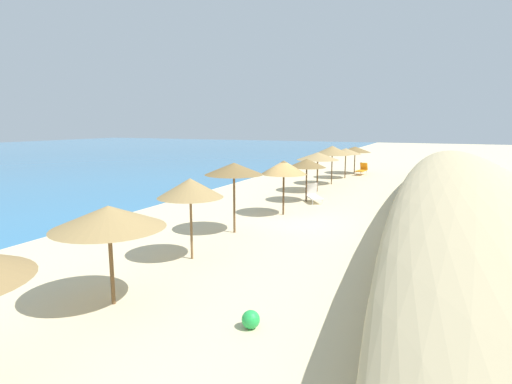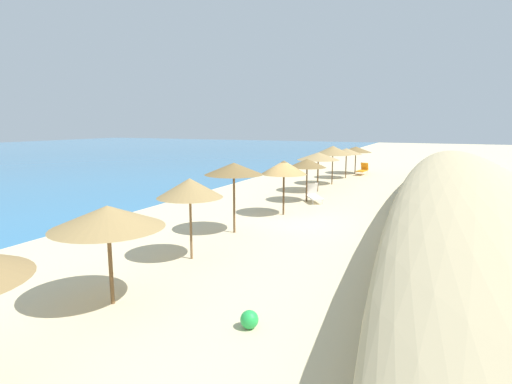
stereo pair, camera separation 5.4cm
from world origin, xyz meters
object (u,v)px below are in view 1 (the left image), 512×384
beach_umbrella_5 (284,167)px  beach_umbrella_6 (307,163)px  beach_umbrella_8 (332,150)px  beach_umbrella_2 (109,217)px  beach_umbrella_7 (318,156)px  lounge_chair_1 (313,195)px  beach_ball (251,319)px  beach_umbrella_9 (346,151)px  beach_umbrella_4 (234,169)px  beach_umbrella_10 (355,149)px  lounge_chair_0 (362,170)px  beach_umbrella_3 (190,188)px

beach_umbrella_5 → beach_umbrella_6: 3.70m
beach_umbrella_5 → beach_umbrella_8: beach_umbrella_8 is taller
beach_umbrella_2 → beach_umbrella_7: beach_umbrella_7 is taller
beach_umbrella_6 → lounge_chair_1: (-0.03, -0.43, -1.74)m
lounge_chair_1 → beach_umbrella_2: bearing=53.9°
beach_umbrella_8 → beach_ball: bearing=-170.3°
beach_umbrella_2 → beach_umbrella_9: 25.32m
beach_umbrella_4 → beach_umbrella_7: size_ratio=1.05×
beach_umbrella_9 → beach_umbrella_10: beach_umbrella_9 is taller
beach_umbrella_7 → lounge_chair_1: (-3.55, -0.81, -1.86)m
beach_umbrella_2 → beach_umbrella_5: size_ratio=1.02×
beach_umbrella_7 → beach_umbrella_10: size_ratio=1.00×
beach_umbrella_9 → beach_umbrella_10: bearing=-1.1°
beach_umbrella_7 → beach_umbrella_8: beach_umbrella_8 is taller
beach_umbrella_2 → beach_ball: (0.29, -3.53, -1.95)m
lounge_chair_1 → beach_umbrella_8: bearing=-117.3°
beach_umbrella_6 → beach_ball: (-14.31, -3.30, -1.95)m
beach_umbrella_2 → beach_umbrella_9: bearing=-0.1°
beach_umbrella_4 → beach_ball: beach_umbrella_4 is taller
beach_umbrella_10 → beach_umbrella_4: bearing=178.7°
beach_ball → beach_umbrella_5: bearing=17.1°
beach_umbrella_4 → lounge_chair_1: beach_umbrella_4 is taller
lounge_chair_0 → beach_umbrella_7: bearing=91.2°
beach_umbrella_2 → beach_umbrella_4: size_ratio=0.94×
beach_umbrella_3 → lounge_chair_1: (10.96, -0.78, -1.90)m
beach_umbrella_8 → beach_umbrella_10: (7.14, -0.23, -0.34)m
lounge_chair_0 → beach_umbrella_10: bearing=-34.3°
beach_umbrella_6 → lounge_chair_0: bearing=-2.9°
beach_umbrella_6 → beach_ball: size_ratio=6.05×
beach_umbrella_7 → beach_umbrella_9: bearing=-1.7°
beach_umbrella_2 → beach_umbrella_4: 7.07m
beach_umbrella_3 → beach_umbrella_4: size_ratio=0.94×
beach_umbrella_9 → lounge_chair_0: (2.73, -0.84, -1.69)m
beach_umbrella_7 → beach_ball: 18.32m
beach_umbrella_4 → lounge_chair_1: 7.89m
beach_umbrella_10 → lounge_chair_0: bearing=-131.6°
beach_umbrella_4 → beach_umbrella_2: bearing=-177.0°
beach_umbrella_4 → beach_umbrella_10: bearing=-1.3°
beach_umbrella_2 → beach_ball: bearing=-85.3°
beach_umbrella_7 → beach_ball: beach_umbrella_7 is taller
beach_umbrella_6 → beach_umbrella_8: (7.01, 0.33, 0.29)m
beach_umbrella_7 → beach_umbrella_9: (7.20, -0.21, -0.12)m
lounge_chair_0 → beach_umbrella_8: bearing=88.5°
beach_umbrella_10 → lounge_chair_1: size_ratio=1.78×
beach_umbrella_2 → beach_umbrella_3: size_ratio=1.01×
beach_umbrella_5 → beach_umbrella_8: bearing=1.9°
beach_umbrella_4 → beach_ball: (-6.76, -3.90, -2.36)m
beach_umbrella_5 → beach_umbrella_10: 17.84m
beach_ball → beach_umbrella_10: bearing=6.8°
beach_umbrella_3 → beach_ball: 5.37m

